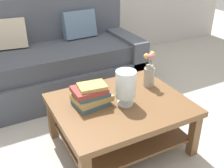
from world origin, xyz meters
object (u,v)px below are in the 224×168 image
at_px(couch, 54,62).
at_px(coffee_table, 120,114).
at_px(book_stack_main, 91,95).
at_px(glass_hurricane_vase, 126,85).
at_px(flower_pitcher, 149,72).

bearing_deg(couch, coffee_table, -81.52).
xyz_separation_m(coffee_table, book_stack_main, (-0.23, 0.08, 0.20)).
xyz_separation_m(couch, coffee_table, (0.19, -1.26, -0.05)).
height_order(book_stack_main, glass_hurricane_vase, glass_hurricane_vase).
bearing_deg(flower_pitcher, book_stack_main, -174.55).
height_order(coffee_table, flower_pitcher, flower_pitcher).
relative_size(book_stack_main, glass_hurricane_vase, 1.07).
bearing_deg(glass_hurricane_vase, flower_pitcher, 27.14).
xyz_separation_m(couch, glass_hurricane_vase, (0.21, -1.30, 0.25)).
bearing_deg(flower_pitcher, glass_hurricane_vase, -152.86).
relative_size(couch, glass_hurricane_vase, 6.72).
xyz_separation_m(book_stack_main, glass_hurricane_vase, (0.25, -0.12, 0.09)).
relative_size(coffee_table, book_stack_main, 3.45).
relative_size(couch, coffee_table, 1.82).
distance_m(coffee_table, book_stack_main, 0.32).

